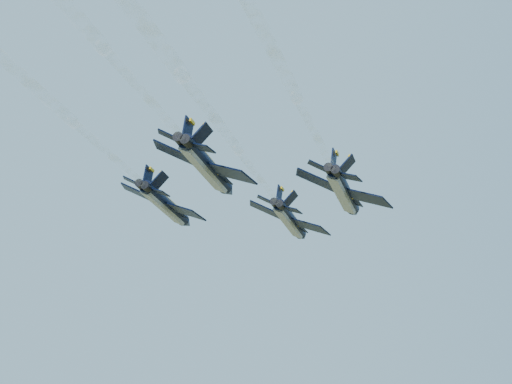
{
  "coord_description": "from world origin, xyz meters",
  "views": [
    {
      "loc": [
        2.15,
        -84.44,
        73.79
      ],
      "look_at": [
        0.72,
        3.36,
        96.33
      ],
      "focal_mm": 55.0,
      "sensor_mm": 36.0,
      "label": 1
    }
  ],
  "objects_px": {
    "jet_lead": "(291,220)",
    "jet_right": "(344,192)",
    "jet_slot": "(208,167)",
    "jet_left": "(166,205)"
  },
  "relations": [
    {
      "from": "jet_lead",
      "to": "jet_right",
      "type": "bearing_deg",
      "value": -52.49
    },
    {
      "from": "jet_lead",
      "to": "jet_slot",
      "type": "distance_m",
      "value": 26.41
    },
    {
      "from": "jet_lead",
      "to": "jet_slot",
      "type": "bearing_deg",
      "value": -92.49
    },
    {
      "from": "jet_lead",
      "to": "jet_right",
      "type": "height_order",
      "value": "same"
    },
    {
      "from": "jet_lead",
      "to": "jet_slot",
      "type": "relative_size",
      "value": 1.0
    },
    {
      "from": "jet_left",
      "to": "jet_right",
      "type": "xyz_separation_m",
      "value": [
        20.45,
        -5.91,
        0.0
      ]
    },
    {
      "from": "jet_lead",
      "to": "jet_slot",
      "type": "xyz_separation_m",
      "value": [
        -8.81,
        -24.9,
        0.0
      ]
    },
    {
      "from": "jet_lead",
      "to": "jet_slot",
      "type": "height_order",
      "value": "same"
    },
    {
      "from": "jet_right",
      "to": "jet_slot",
      "type": "bearing_deg",
      "value": -127.79
    },
    {
      "from": "jet_left",
      "to": "jet_slot",
      "type": "bearing_deg",
      "value": -52.12
    }
  ]
}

